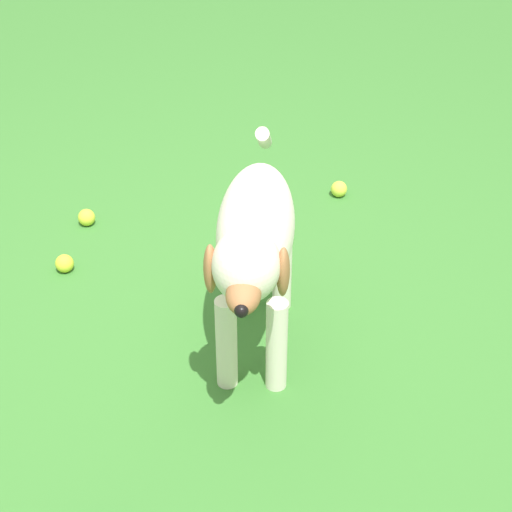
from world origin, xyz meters
The scene contains 5 objects.
ground centered at (0.00, 0.00, 0.00)m, with size 14.00×14.00×0.00m, color #38722D.
dog centered at (0.02, 0.23, 0.43)m, with size 0.88×0.52×0.66m.
tennis_ball_0 centered at (-0.26, -0.71, 0.03)m, with size 0.07×0.07×0.07m, color #CDD835.
tennis_ball_1 centered at (0.01, -0.57, 0.03)m, with size 0.07×0.07×0.07m, color #CED632.
tennis_ball_2 centered at (-0.97, 0.02, 0.03)m, with size 0.07×0.07×0.07m, color #CAD93E.
Camera 1 is at (1.64, 1.25, 1.75)m, focal length 57.44 mm.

